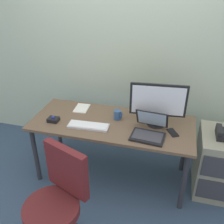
% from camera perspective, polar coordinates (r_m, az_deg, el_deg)
% --- Properties ---
extents(ground_plane, '(8.00, 8.00, 0.00)m').
position_cam_1_polar(ground_plane, '(3.07, -0.00, -13.66)').
color(ground_plane, '#354960').
extents(back_wall, '(6.00, 0.10, 2.80)m').
position_cam_1_polar(back_wall, '(3.00, 3.57, 15.96)').
color(back_wall, '#B6C7A9').
rests_on(back_wall, ground).
extents(desk, '(1.68, 0.69, 0.71)m').
position_cam_1_polar(desk, '(2.67, -0.00, -3.61)').
color(desk, brown).
rests_on(desk, ground).
extents(file_cabinet, '(0.42, 0.53, 0.68)m').
position_cam_1_polar(file_cabinet, '(2.90, 22.54, -10.53)').
color(file_cabinet, gray).
rests_on(file_cabinet, ground).
extents(office_chair, '(0.53, 0.54, 0.95)m').
position_cam_1_polar(office_chair, '(2.21, -12.07, -20.36)').
color(office_chair, black).
rests_on(office_chair, ground).
extents(monitor_main, '(0.55, 0.18, 0.44)m').
position_cam_1_polar(monitor_main, '(2.51, 10.26, 2.16)').
color(monitor_main, '#262628').
rests_on(monitor_main, desk).
extents(keyboard, '(0.42, 0.16, 0.03)m').
position_cam_1_polar(keyboard, '(2.56, -5.32, -3.08)').
color(keyboard, silver).
rests_on(keyboard, desk).
extents(laptop, '(0.34, 0.35, 0.22)m').
position_cam_1_polar(laptop, '(2.44, 8.33, -3.99)').
color(laptop, black).
rests_on(laptop, desk).
extents(trackball_mouse, '(0.11, 0.09, 0.07)m').
position_cam_1_polar(trackball_mouse, '(2.71, -13.02, -1.61)').
color(trackball_mouse, black).
rests_on(trackball_mouse, desk).
extents(coffee_mug, '(0.09, 0.08, 0.10)m').
position_cam_1_polar(coffee_mug, '(2.66, 1.28, -0.66)').
color(coffee_mug, '#2F5281').
rests_on(coffee_mug, desk).
extents(paper_notepad, '(0.16, 0.22, 0.01)m').
position_cam_1_polar(paper_notepad, '(2.90, -6.79, 0.83)').
color(paper_notepad, white).
rests_on(paper_notepad, desk).
extents(cell_phone, '(0.13, 0.16, 0.01)m').
position_cam_1_polar(cell_phone, '(2.53, 13.45, -4.50)').
color(cell_phone, black).
rests_on(cell_phone, desk).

